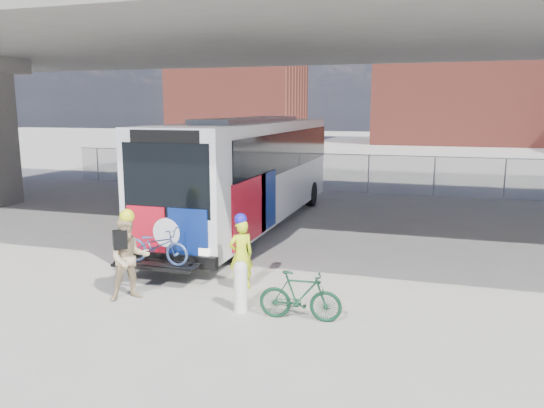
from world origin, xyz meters
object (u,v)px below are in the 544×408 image
at_px(bus, 251,164).
at_px(bike_parked, 300,296).
at_px(cyclist_hivis, 241,253).
at_px(cyclist_tan, 129,257).
at_px(bollard, 241,284).

relative_size(bus, bike_parked, 8.06).
bearing_deg(cyclist_hivis, cyclist_tan, -8.56).
relative_size(cyclist_hivis, cyclist_tan, 0.89).
relative_size(bollard, cyclist_hivis, 0.60).
height_order(bus, bollard, bus).
xyz_separation_m(bus, bollard, (2.43, -7.60, -1.55)).
distance_m(bus, cyclist_tan, 7.72).
bearing_deg(bus, cyclist_tan, -90.42).
relative_size(cyclist_hivis, bike_parked, 1.08).
height_order(bus, cyclist_tan, bus).
xyz_separation_m(cyclist_hivis, bike_parked, (1.70, -1.35, -0.35)).
height_order(bollard, cyclist_tan, cyclist_tan).
bearing_deg(bollard, bike_parked, -4.01).
distance_m(cyclist_hivis, cyclist_tan, 2.41).
distance_m(cyclist_tan, bike_parked, 3.75).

